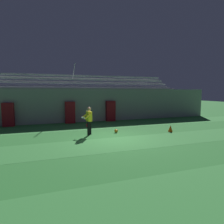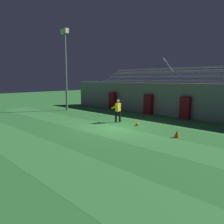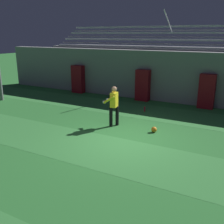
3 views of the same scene
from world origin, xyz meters
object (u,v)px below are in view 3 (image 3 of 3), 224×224
at_px(goalkeeper, 114,104).
at_px(padding_pillar_gate_right, 207,91).
at_px(padding_pillar_gate_left, 143,85).
at_px(padding_pillar_far_left, 78,79).
at_px(water_bottle, 145,109).
at_px(soccer_ball, 154,130).

bearing_deg(goalkeeper, padding_pillar_gate_right, 58.08).
relative_size(padding_pillar_gate_left, padding_pillar_far_left, 1.00).
distance_m(padding_pillar_gate_right, water_bottle, 3.37).
height_order(soccer_ball, water_bottle, water_bottle).
xyz_separation_m(goalkeeper, water_bottle, (0.37, 2.58, -0.83)).
bearing_deg(soccer_ball, water_bottle, 118.76).
xyz_separation_m(padding_pillar_far_left, soccer_ball, (6.84, -4.59, -0.77)).
relative_size(padding_pillar_gate_right, water_bottle, 7.33).
bearing_deg(padding_pillar_far_left, padding_pillar_gate_right, 0.00).
bearing_deg(padding_pillar_gate_left, soccer_ball, -63.01).
xyz_separation_m(padding_pillar_gate_left, padding_pillar_far_left, (-4.50, 0.00, 0.00)).
relative_size(padding_pillar_far_left, soccer_ball, 8.00).
height_order(padding_pillar_gate_right, water_bottle, padding_pillar_gate_right).
xyz_separation_m(padding_pillar_gate_right, soccer_ball, (-1.16, -4.59, -0.77)).
distance_m(padding_pillar_far_left, water_bottle, 5.89).
height_order(padding_pillar_gate_right, goalkeeper, padding_pillar_gate_right).
distance_m(padding_pillar_gate_right, padding_pillar_far_left, 7.99).
bearing_deg(water_bottle, soccer_ball, -61.24).
xyz_separation_m(padding_pillar_gate_right, water_bottle, (-2.54, -2.08, -0.76)).
bearing_deg(padding_pillar_far_left, soccer_ball, -33.90).
height_order(goalkeeper, water_bottle, goalkeeper).
distance_m(padding_pillar_far_left, soccer_ball, 8.27).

